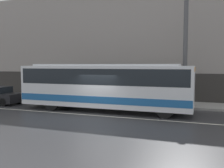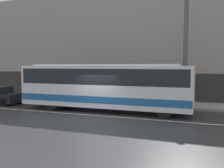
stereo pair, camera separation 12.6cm
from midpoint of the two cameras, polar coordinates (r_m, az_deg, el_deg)
ground_plane at (r=15.58m, az=-4.27°, el=-7.19°), size 60.00×60.00×0.00m
sidewalk at (r=20.65m, az=1.92°, el=-4.07°), size 60.00×3.02×0.16m
building_facade at (r=22.06m, az=3.26°, el=8.45°), size 60.00×0.35×9.71m
lane_stripe at (r=15.58m, az=-4.27°, el=-7.17°), size 54.00×0.14×0.01m
transit_bus at (r=16.96m, az=-1.99°, el=-0.11°), size 11.69×2.57×3.18m
utility_pole_near at (r=18.68m, az=16.20°, el=6.62°), size 0.31×0.31×7.48m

